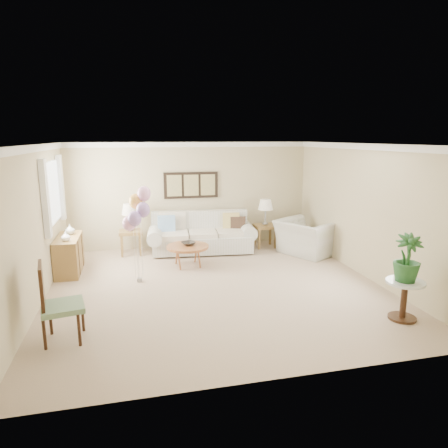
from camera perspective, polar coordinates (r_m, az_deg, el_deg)
The scene contains 18 objects.
ground_plane at distance 7.51m, azimuth -1.10°, elevation -8.92°, with size 6.00×6.00×0.00m, color tan.
room_shell at distance 7.15m, azimuth -2.17°, elevation 3.52°, with size 6.04×6.04×2.60m.
wall_art_triptych at distance 9.98m, azimuth -4.72°, elevation 5.55°, with size 1.35×0.06×0.65m.
sofa at distance 9.66m, azimuth -3.17°, elevation -1.74°, with size 2.67×1.17×0.95m.
end_table_left at distance 9.61m, azimuth -13.18°, elevation -1.46°, with size 0.53×0.48×0.58m.
end_table_right at distance 10.06m, azimuth 5.88°, elevation -0.62°, with size 0.52×0.48×0.57m.
lamp_left at distance 9.49m, azimuth -13.36°, elevation 1.97°, with size 0.36×0.36×0.64m.
lamp_right at distance 9.95m, azimuth 5.96°, elevation 2.66°, with size 0.37×0.37×0.65m.
coffee_table at distance 8.56m, azimuth -5.22°, elevation -3.32°, with size 0.90×0.90×0.46m.
decor_bowl at distance 8.58m, azimuth -5.10°, elevation -2.79°, with size 0.29×0.29×0.07m, color #2A2520.
armchair at distance 9.62m, azimuth 11.66°, elevation -1.89°, with size 1.24×1.08×0.81m, color beige.
side_table at distance 6.66m, azimuth 24.41°, elevation -8.64°, with size 0.57×0.57×0.61m.
potted_plant at distance 6.50m, azimuth 24.73°, elevation -4.44°, with size 0.40×0.40×0.72m, color #1F5121.
accent_chair at distance 5.88m, azimuth -22.90°, elevation -10.14°, with size 0.63×0.63×1.10m.
credenza at distance 8.77m, azimuth -21.26°, elevation -4.09°, with size 0.46×1.20×0.74m.
vase_white at distance 8.33m, azimuth -21.67°, elevation -1.67°, with size 0.17×0.17×0.18m, color white.
vase_sage at distance 8.89m, azimuth -21.16°, elevation -0.74°, with size 0.19×0.19×0.20m, color beige.
balloon_cluster at distance 7.55m, azimuth -12.28°, elevation 2.00°, with size 0.55×0.53×1.83m.
Camera 1 is at (-1.45, -6.84, 2.72)m, focal length 32.00 mm.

